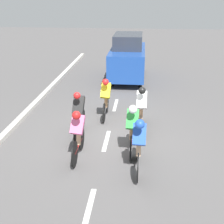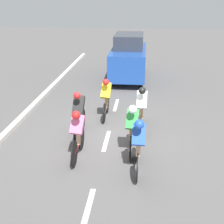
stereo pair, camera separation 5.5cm
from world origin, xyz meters
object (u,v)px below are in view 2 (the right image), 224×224
(cyclist_white, at_px, (142,107))
(cyclist_green, at_px, (132,127))
(cyclist_black, at_px, (79,113))
(support_car, at_px, (129,57))
(cyclist_blue, at_px, (138,143))
(cyclist_pink, at_px, (78,133))
(cyclist_yellow, at_px, (106,97))

(cyclist_white, bearing_deg, cyclist_green, 81.75)
(cyclist_green, xyz_separation_m, cyclist_black, (1.66, -0.94, -0.00))
(support_car, bearing_deg, cyclist_white, 96.93)
(cyclist_blue, xyz_separation_m, cyclist_black, (1.86, -1.85, -0.00))
(support_car, bearing_deg, cyclist_blue, 94.75)
(cyclist_green, height_order, cyclist_white, cyclist_white)
(cyclist_blue, distance_m, cyclist_green, 0.93)
(cyclist_green, distance_m, support_car, 7.94)
(cyclist_pink, height_order, cyclist_green, cyclist_green)
(cyclist_pink, xyz_separation_m, cyclist_yellow, (-0.40, -2.97, 0.02))
(cyclist_blue, height_order, cyclist_white, cyclist_white)
(cyclist_pink, bearing_deg, cyclist_black, -79.96)
(cyclist_pink, relative_size, support_car, 0.39)
(cyclist_green, bearing_deg, cyclist_black, -29.62)
(cyclist_pink, xyz_separation_m, cyclist_black, (0.24, -1.38, 0.02))
(cyclist_green, height_order, cyclist_black, same)
(cyclist_yellow, bearing_deg, cyclist_white, 144.13)
(cyclist_pink, distance_m, cyclist_blue, 1.69)
(cyclist_blue, bearing_deg, cyclist_green, -77.32)
(cyclist_pink, distance_m, cyclist_white, 2.64)
(cyclist_blue, relative_size, support_car, 0.41)
(cyclist_blue, height_order, support_car, support_car)
(cyclist_green, xyz_separation_m, support_car, (0.53, -7.91, 0.33))
(cyclist_white, bearing_deg, cyclist_yellow, -35.87)
(cyclist_green, relative_size, support_car, 0.40)
(cyclist_green, bearing_deg, cyclist_pink, 16.99)
(cyclist_black, relative_size, support_car, 0.41)
(cyclist_pink, distance_m, cyclist_yellow, 3.00)
(cyclist_yellow, bearing_deg, cyclist_black, 68.12)
(cyclist_blue, relative_size, cyclist_yellow, 1.03)
(cyclist_green, relative_size, cyclist_black, 0.99)
(cyclist_black, bearing_deg, cyclist_yellow, -111.88)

